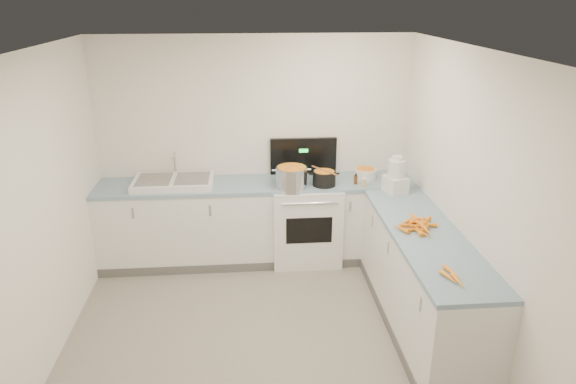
{
  "coord_description": "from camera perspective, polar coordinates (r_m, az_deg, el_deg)",
  "views": [
    {
      "loc": [
        -0.1,
        -3.63,
        2.88
      ],
      "look_at": [
        0.3,
        1.1,
        1.05
      ],
      "focal_mm": 32.0,
      "sensor_mm": 36.0,
      "label": 1
    }
  ],
  "objects": [
    {
      "name": "black_pot",
      "position": [
        5.57,
        4.03,
        1.43
      ],
      "size": [
        0.32,
        0.32,
        0.18
      ],
      "primitive_type": "cylinder",
      "rotation": [
        0.0,
        0.0,
        -0.33
      ],
      "color": "black",
      "rests_on": "stove"
    },
    {
      "name": "extract_bottle",
      "position": [
        5.65,
        7.52,
        1.36
      ],
      "size": [
        0.04,
        0.04,
        0.1
      ],
      "primitive_type": "cylinder",
      "color": "#593319",
      "rests_on": "counter_back"
    },
    {
      "name": "stove",
      "position": [
        5.87,
        1.96,
        -3.12
      ],
      "size": [
        0.76,
        0.65,
        1.36
      ],
      "color": "white",
      "rests_on": "ground"
    },
    {
      "name": "wooden_spoon",
      "position": [
        5.54,
        4.06,
        2.4
      ],
      "size": [
        0.23,
        0.34,
        0.02
      ],
      "primitive_type": "cylinder",
      "rotation": [
        1.57,
        0.0,
        0.59
      ],
      "color": "#AD7A47",
      "rests_on": "black_pot"
    },
    {
      "name": "steel_pot",
      "position": [
        5.49,
        0.39,
        1.56
      ],
      "size": [
        0.35,
        0.35,
        0.25
      ],
      "primitive_type": "cylinder",
      "rotation": [
        0.0,
        0.0,
        0.05
      ],
      "color": "silver",
      "rests_on": "stove"
    },
    {
      "name": "peeled_carrots",
      "position": [
        3.98,
        17.83,
        -8.91
      ],
      "size": [
        0.13,
        0.31,
        0.04
      ],
      "color": "orange",
      "rests_on": "counter_right"
    },
    {
      "name": "wall_left",
      "position": [
        4.31,
        -26.99,
        -3.59
      ],
      "size": [
        0.0,
        4.0,
        2.5
      ],
      "primitive_type": null,
      "rotation": [
        1.57,
        0.0,
        1.57
      ],
      "color": "white",
      "rests_on": "ground"
    },
    {
      "name": "floor",
      "position": [
        4.63,
        -2.68,
        -17.37
      ],
      "size": [
        3.5,
        4.0,
        0.0
      ],
      "primitive_type": null,
      "color": "gray",
      "rests_on": "ground"
    },
    {
      "name": "mixing_bowl",
      "position": [
        5.83,
        8.55,
        2.03
      ],
      "size": [
        0.32,
        0.32,
        0.12
      ],
      "primitive_type": "cylinder",
      "rotation": [
        0.0,
        0.0,
        -0.31
      ],
      "color": "white",
      "rests_on": "counter_back"
    },
    {
      "name": "wall_back",
      "position": [
        5.86,
        -3.67,
        4.9
      ],
      "size": [
        3.5,
        0.0,
        2.5
      ],
      "primitive_type": null,
      "rotation": [
        1.57,
        0.0,
        0.0
      ],
      "color": "white",
      "rests_on": "ground"
    },
    {
      "name": "sink",
      "position": [
        5.72,
        -12.59,
        1.13
      ],
      "size": [
        0.86,
        0.52,
        0.31
      ],
      "color": "white",
      "rests_on": "counter_back"
    },
    {
      "name": "spice_jar",
      "position": [
        5.6,
        8.45,
        1.0
      ],
      "size": [
        0.05,
        0.05,
        0.08
      ],
      "primitive_type": "cylinder",
      "color": "#E5B266",
      "rests_on": "counter_back"
    },
    {
      "name": "ceiling",
      "position": [
        3.65,
        -3.37,
        15.07
      ],
      "size": [
        3.5,
        4.0,
        0.0
      ],
      "primitive_type": null,
      "rotation": [
        3.14,
        0.0,
        0.0
      ],
      "color": "white",
      "rests_on": "ground"
    },
    {
      "name": "peelings",
      "position": [
        5.74,
        -14.52,
        1.45
      ],
      "size": [
        0.19,
        0.25,
        0.01
      ],
      "color": "tan",
      "rests_on": "sink"
    },
    {
      "name": "counter_back",
      "position": [
        5.85,
        -3.43,
        -3.27
      ],
      "size": [
        3.5,
        0.62,
        0.94
      ],
      "color": "white",
      "rests_on": "ground"
    },
    {
      "name": "wall_right",
      "position": [
        4.39,
        20.53,
        -2.15
      ],
      "size": [
        0.0,
        4.0,
        2.5
      ],
      "primitive_type": null,
      "rotation": [
        1.57,
        0.0,
        -1.57
      ],
      "color": "white",
      "rests_on": "ground"
    },
    {
      "name": "food_processor",
      "position": [
        5.45,
        11.91,
        1.66
      ],
      "size": [
        0.25,
        0.28,
        0.39
      ],
      "color": "white",
      "rests_on": "counter_right"
    },
    {
      "name": "carrot_pile",
      "position": [
        4.69,
        14.19,
        -3.56
      ],
      "size": [
        0.41,
        0.45,
        0.09
      ],
      "color": "orange",
      "rests_on": "counter_right"
    },
    {
      "name": "counter_right",
      "position": [
        4.86,
        14.65,
        -9.39
      ],
      "size": [
        0.62,
        2.2,
        0.94
      ],
      "color": "white",
      "rests_on": "ground"
    }
  ]
}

